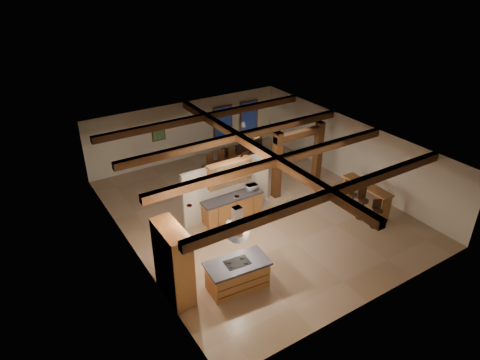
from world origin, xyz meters
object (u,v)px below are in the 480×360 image
(sofa, at_px, (242,146))
(dining_table, at_px, (228,169))
(bar_counter, at_px, (366,193))
(kitchen_island, at_px, (237,274))

(sofa, bearing_deg, dining_table, 27.42)
(bar_counter, bearing_deg, dining_table, 118.80)
(dining_table, bearing_deg, sofa, 51.48)
(dining_table, bearing_deg, kitchen_island, -110.43)
(kitchen_island, relative_size, bar_counter, 0.90)
(sofa, bearing_deg, kitchen_island, 40.84)
(sofa, relative_size, bar_counter, 1.00)
(bar_counter, bearing_deg, sofa, 98.72)
(dining_table, height_order, sofa, sofa)
(sofa, height_order, bar_counter, bar_counter)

